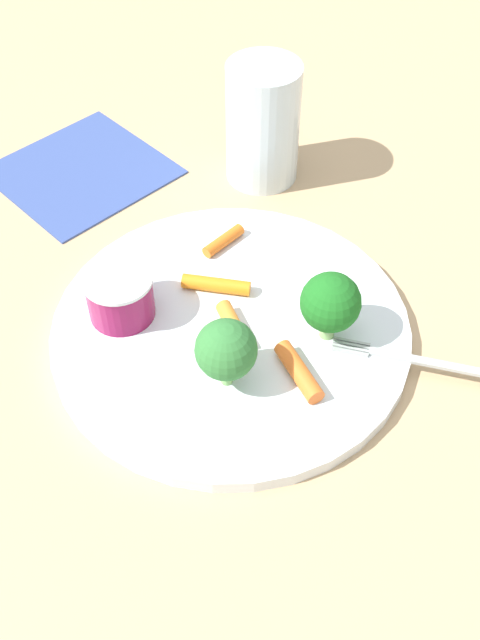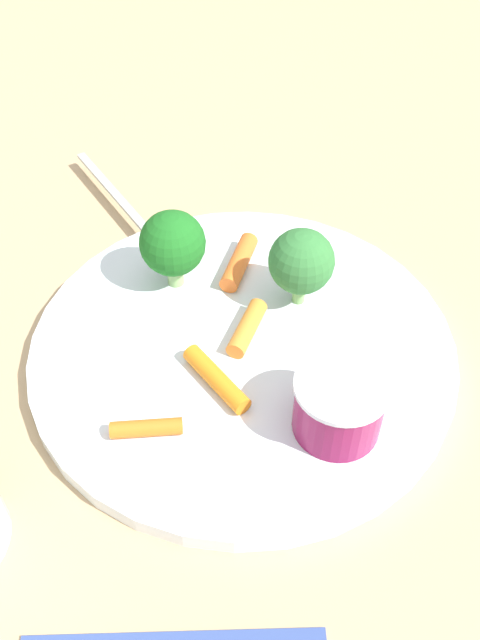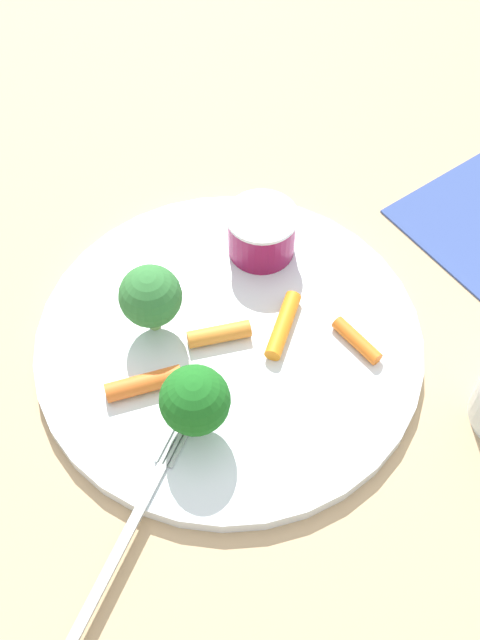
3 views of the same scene
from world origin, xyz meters
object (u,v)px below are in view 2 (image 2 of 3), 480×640
Objects in this scene: broccoli_floret_1 at (301,262)px; carrot_stick_0 at (248,328)px; fork at (129,210)px; carrot_stick_3 at (215,378)px; sauce_cup at (339,405)px; carrot_stick_2 at (146,428)px; carrot_stick_1 at (239,262)px; broccoli_floret_0 at (173,244)px; plate at (243,348)px.

broccoli_floret_1 is 0.06m from carrot_stick_0.
carrot_stick_3 is at bearing 47.16° from fork.
carrot_stick_2 is at bearing -62.87° from sauce_cup.
carrot_stick_1 is at bearing -133.18° from sauce_cup.
carrot_stick_0 and carrot_stick_1 have the same top height.
broccoli_floret_0 is 0.10m from fork.
sauce_cup is 1.19× the size of carrot_stick_0.
broccoli_floret_1 is 0.37× the size of fork.
plate is 0.07m from carrot_stick_1.
plate is 1.77× the size of fork.
carrot_stick_0 is 1.09× the size of carrot_stick_2.
fork is at bearing -103.46° from carrot_stick_1.
fork is (-0.18, -0.12, -0.00)m from carrot_stick_2.
carrot_stick_1 is at bearing -104.00° from broccoli_floret_1.
broccoli_floret_0 is 1.12× the size of carrot_stick_1.
plate is 6.68× the size of carrot_stick_2.
fork is (-0.09, -0.14, 0.01)m from plate.
carrot_stick_1 reaches higher than carrot_stick_3.
carrot_stick_0 is at bearing 177.90° from carrot_stick_3.
broccoli_floret_1 is 1.40× the size of carrot_stick_2.
carrot_stick_0 is (0.03, 0.07, -0.03)m from broccoli_floret_0.
carrot_stick_1 reaches higher than fork.
carrot_stick_0 and carrot_stick_3 have the same top height.
carrot_stick_3 is at bearing -88.97° from sauce_cup.
carrot_stick_1 is (-0.01, -0.05, -0.03)m from broccoli_floret_1.
carrot_stick_1 is (-0.06, -0.03, 0.01)m from plate.
broccoli_floret_1 is 0.17m from fork.
carrot_stick_1 is at bearing 132.04° from broccoli_floret_0.
carrot_stick_3 reaches higher than fork.
sauce_cup is 0.16m from broccoli_floret_0.
plate is 0.09m from carrot_stick_2.
carrot_stick_3 is 0.35× the size of fork.
plate is 0.17m from fork.
carrot_stick_1 is 0.11m from fork.
carrot_stick_2 is (0.10, -0.02, -0.00)m from carrot_stick_0.
plate is at bearing 64.15° from broccoli_floret_0.
broccoli_floret_0 is at bearing -77.57° from broccoli_floret_1.
broccoli_floret_0 is 0.06m from carrot_stick_1.
fork is (-0.13, -0.22, -0.02)m from sauce_cup.
broccoli_floret_0 reaches higher than carrot_stick_1.
plate is 0.09m from broccoli_floret_0.
broccoli_floret_1 is at bearing -147.10° from sauce_cup.
sauce_cup reaches higher than carrot_stick_2.
carrot_stick_1 is 1.26× the size of carrot_stick_2.
carrot_stick_3 reaches higher than plate.
carrot_stick_0 is at bearing 172.96° from plate.
sauce_cup is at bearing 32.90° from broccoli_floret_1.
plate is 6.16× the size of carrot_stick_0.
sauce_cup is at bearing 117.13° from carrot_stick_2.
carrot_stick_1 is (-0.06, -0.03, 0.00)m from carrot_stick_0.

